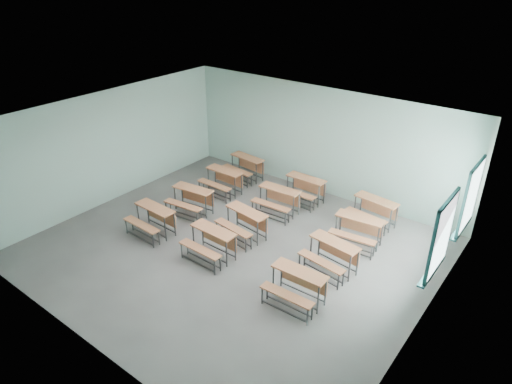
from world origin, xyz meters
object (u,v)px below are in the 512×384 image
desk_unit_r1c2 (331,252)px  desk_unit_r0c1 (211,240)px  desk_unit_r3c1 (304,186)px  desk_unit_r2c2 (358,228)px  desk_unit_r1c0 (191,197)px  desk_unit_r3c0 (245,165)px  desk_unit_r0c2 (297,283)px  desk_unit_r2c1 (278,198)px  desk_unit_r3c2 (374,209)px  desk_unit_r2c0 (222,178)px  desk_unit_r0c0 (152,217)px  desk_unit_r1c1 (244,220)px

desk_unit_r1c2 → desk_unit_r0c1: bearing=-145.8°
desk_unit_r3c1 → desk_unit_r2c2: bearing=-25.9°
desk_unit_r1c0 → desk_unit_r3c0: bearing=87.9°
desk_unit_r0c2 → desk_unit_r3c1: (-2.22, 3.83, 0.00)m
desk_unit_r2c1 → desk_unit_r3c2: size_ratio=0.96×
desk_unit_r1c2 → desk_unit_r1c0: bearing=-172.4°
desk_unit_r0c2 → desk_unit_r2c0: bearing=146.6°
desk_unit_r0c0 → desk_unit_r3c1: 4.38m
desk_unit_r0c0 → desk_unit_r3c1: (2.14, 3.82, 0.00)m
desk_unit_r1c2 → desk_unit_r3c2: size_ratio=1.00×
desk_unit_r2c0 → desk_unit_r2c1: same height
desk_unit_r1c1 → desk_unit_r2c0: same height
desk_unit_r3c0 → desk_unit_r0c0: bearing=-81.6°
desk_unit_r3c1 → desk_unit_r3c2: size_ratio=0.94×
desk_unit_r2c2 → desk_unit_r3c2: (-0.09, 1.12, 0.00)m
desk_unit_r0c1 → desk_unit_r1c2: same height
desk_unit_r0c0 → desk_unit_r1c1: 2.34m
desk_unit_r2c1 → desk_unit_r3c0: (-2.11, 1.21, 0.00)m
desk_unit_r3c0 → desk_unit_r2c2: bearing=-10.1°
desk_unit_r0c1 → desk_unit_r0c2: (2.46, -0.12, 0.00)m
desk_unit_r0c2 → desk_unit_r2c1: (-2.43, 2.81, 0.00)m
desk_unit_r0c0 → desk_unit_r2c0: (-0.08, 2.79, 0.00)m
desk_unit_r0c0 → desk_unit_r0c2: (4.37, -0.02, 0.00)m
desk_unit_r0c2 → desk_unit_r2c0: same height
desk_unit_r2c0 → desk_unit_r2c2: (4.48, -0.11, 0.00)m
desk_unit_r1c1 → desk_unit_r3c2: same height
desk_unit_r1c2 → desk_unit_r2c0: bearing=169.7°
desk_unit_r1c1 → desk_unit_r1c2: 2.44m
desk_unit_r0c1 → desk_unit_r3c1: bearing=87.7°
desk_unit_r0c2 → desk_unit_r2c1: same height
desk_unit_r0c2 → desk_unit_r1c0: (-4.33, 1.37, 0.00)m
desk_unit_r1c0 → desk_unit_r1c2: 4.36m
desk_unit_r0c2 → desk_unit_r2c1: 3.71m
desk_unit_r1c2 → desk_unit_r2c0: 4.70m
desk_unit_r1c1 → desk_unit_r3c1: bearing=93.3°
desk_unit_r3c0 → desk_unit_r3c2: bearing=3.5°
desk_unit_r1c1 → desk_unit_r2c0: size_ratio=1.07×
desk_unit_r2c1 → desk_unit_r1c2: bearing=-32.8°
desk_unit_r0c2 → desk_unit_r1c0: size_ratio=0.95×
desk_unit_r2c1 → desk_unit_r2c2: (2.46, -0.11, 0.00)m
desk_unit_r3c2 → desk_unit_r1c2: bearing=-80.6°
desk_unit_r1c2 → desk_unit_r3c0: bearing=157.4°
desk_unit_r1c1 → desk_unit_r2c2: (2.44, 1.41, 0.00)m
desk_unit_r0c0 → desk_unit_r2c2: (4.40, 2.69, 0.00)m
desk_unit_r0c2 → desk_unit_r1c0: 4.54m
desk_unit_r2c1 → desk_unit_r0c2: bearing=-51.8°
desk_unit_r0c1 → desk_unit_r2c0: bearing=127.9°
desk_unit_r2c2 → desk_unit_r3c1: 2.52m
desk_unit_r1c0 → desk_unit_r3c1: 3.24m
desk_unit_r2c1 → desk_unit_r3c0: 2.43m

